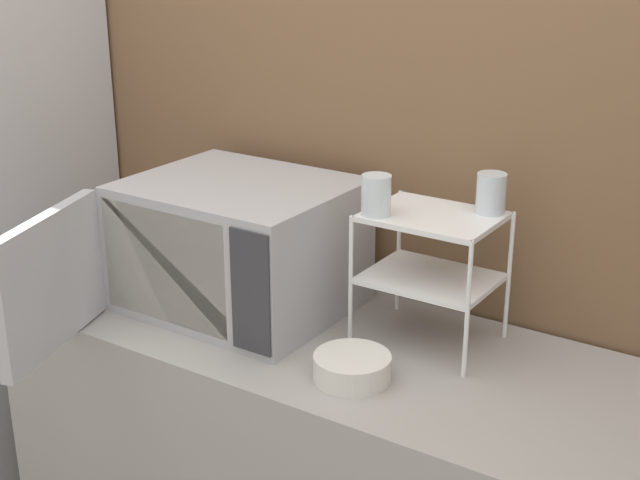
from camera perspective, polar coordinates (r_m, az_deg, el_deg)
wall_back at (r=2.15m, az=7.27°, el=6.33°), size 8.00×0.06×2.60m
microwave at (r=2.16m, az=-5.71°, el=-0.44°), size 0.54×0.81×0.32m
dish_rack at (r=1.97m, az=7.16°, el=-0.66°), size 0.29×0.23×0.30m
glass_front_left at (r=1.91m, az=3.62°, el=2.89°), size 0.06×0.06×0.09m
glass_back_right at (r=1.96m, az=10.89°, el=2.95°), size 0.06×0.06×0.09m
bowl at (r=1.87m, az=2.07°, el=-8.18°), size 0.16×0.16×0.05m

